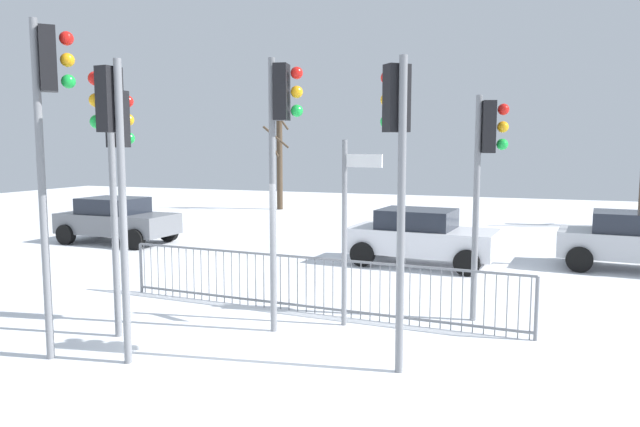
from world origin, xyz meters
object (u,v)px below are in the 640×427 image
car_silver_trailing (638,240)px  traffic_light_foreground_left (397,143)px  traffic_light_mid_left (118,153)px  direction_sign_post (347,223)px  car_white_mid (421,236)px  bare_tree_left (279,161)px  traffic_light_mid_right (281,134)px  traffic_light_foreground_right (112,143)px  traffic_light_rear_right (49,114)px  car_grey_far (117,219)px  traffic_light_rear_left (486,157)px

car_silver_trailing → traffic_light_foreground_left: bearing=-111.0°
traffic_light_mid_left → direction_sign_post: traffic_light_mid_left is taller
car_white_mid → bare_tree_left: size_ratio=0.79×
traffic_light_foreground_left → car_white_mid: size_ratio=1.10×
traffic_light_mid_right → traffic_light_foreground_right: 2.67m
traffic_light_mid_left → traffic_light_foreground_right: size_ratio=0.95×
traffic_light_foreground_left → car_white_mid: bearing=55.1°
traffic_light_rear_right → car_grey_far: (-6.25, 8.87, -2.80)m
traffic_light_rear_left → car_silver_trailing: (3.26, 5.85, -2.17)m
traffic_light_foreground_left → direction_sign_post: traffic_light_foreground_left is taller
car_grey_far → car_white_mid: bearing=0.5°
traffic_light_mid_left → car_white_mid: 8.60m
traffic_light_rear_left → traffic_light_mid_right: 3.63m
car_grey_far → traffic_light_mid_right: bearing=-35.7°
bare_tree_left → traffic_light_rear_right: bearing=-74.5°
traffic_light_foreground_right → car_silver_trailing: bearing=-34.6°
traffic_light_rear_right → traffic_light_foreground_left: 4.93m
traffic_light_mid_left → direction_sign_post: bearing=28.9°
traffic_light_mid_left → car_grey_far: 10.20m
traffic_light_mid_left → car_silver_trailing: 12.57m
traffic_light_rear_left → traffic_light_foreground_left: size_ratio=0.93×
traffic_light_rear_right → traffic_light_mid_left: 1.38m
traffic_light_rear_left → direction_sign_post: 2.71m
car_white_mid → car_silver_trailing: size_ratio=1.00×
traffic_light_foreground_right → direction_sign_post: bearing=-37.7°
traffic_light_foreground_right → car_grey_far: (-7.20, 8.70, -2.39)m
traffic_light_mid_left → traffic_light_mid_right: bearing=24.6°
traffic_light_rear_right → direction_sign_post: size_ratio=1.51×
traffic_light_foreground_right → car_white_mid: traffic_light_foreground_right is taller
car_silver_trailing → car_grey_far: size_ratio=1.03×
direction_sign_post → bare_tree_left: (-9.09, 17.16, 0.62)m
direction_sign_post → car_silver_trailing: (5.43, 7.00, -1.04)m
traffic_light_mid_right → traffic_light_mid_left: (-2.42, -1.02, -0.32)m
traffic_light_rear_right → traffic_light_mid_left: (0.16, 1.25, -0.57)m
traffic_light_rear_right → car_silver_trailing: bearing=93.5°
direction_sign_post → car_silver_trailing: bearing=69.2°
traffic_light_foreground_left → bare_tree_left: (-10.33, 18.84, -0.73)m
traffic_light_foreground_left → car_white_mid: (-1.07, 7.48, -2.39)m
traffic_light_mid_left → traffic_light_rear_left: bearing=29.2°
traffic_light_rear_right → car_grey_far: size_ratio=1.28×
traffic_light_foreground_right → car_silver_trailing: 12.87m
traffic_light_rear_left → bare_tree_left: 19.58m
traffic_light_rear_left → traffic_light_mid_right: bearing=-74.7°
traffic_light_rear_right → car_grey_far: bearing=170.5°
traffic_light_mid_right → bare_tree_left: size_ratio=0.91×
traffic_light_mid_left → direction_sign_post: (3.34, 1.72, -1.20)m
traffic_light_mid_left → car_white_mid: traffic_light_mid_left is taller
car_white_mid → car_silver_trailing: same height
direction_sign_post → bare_tree_left: size_ratio=0.65×
direction_sign_post → traffic_light_foreground_left: bearing=-36.6°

